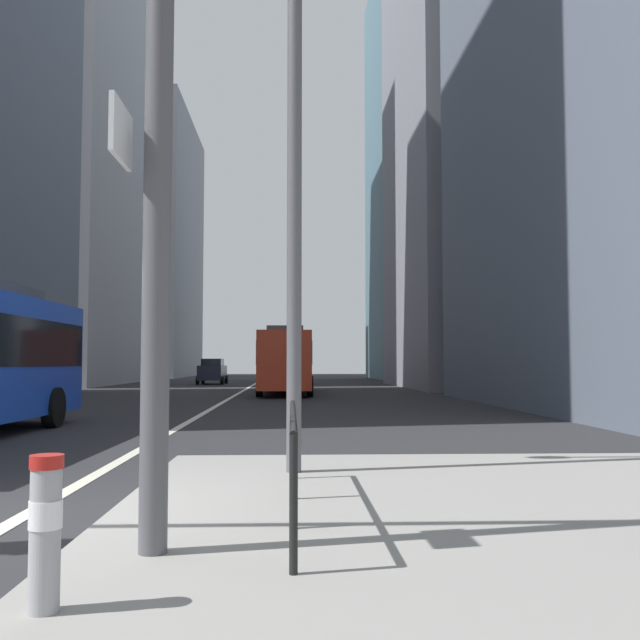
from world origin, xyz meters
TOP-DOWN VIEW (x-y plane):
  - ground_plane at (0.00, 20.00)m, footprint 160.00×160.00m
  - median_island at (5.50, -1.00)m, footprint 9.00×10.00m
  - lane_centre_line at (0.00, 30.00)m, footprint 0.20×80.00m
  - office_tower_left_mid at (-16.00, 50.85)m, footprint 11.72×25.18m
  - office_tower_left_far at (-16.00, 78.55)m, footprint 13.27×23.75m
  - office_tower_right_mid at (17.00, 40.25)m, footprint 13.61×18.81m
  - office_tower_right_far at (17.00, 64.06)m, footprint 11.37×19.89m
  - city_bus_red_receding at (2.50, 30.35)m, footprint 2.76×11.79m
  - car_oncoming_mid at (-3.24, 47.44)m, footprint 2.10×4.24m
  - car_receding_near at (2.94, 51.63)m, footprint 2.19×4.53m
  - car_receding_far at (2.30, 42.51)m, footprint 2.04×4.38m
  - street_lamp_post at (2.82, 2.22)m, footprint 5.50×0.32m
  - bollard_left at (1.35, -3.06)m, footprint 0.20×0.20m
  - pedestrian_railing at (2.80, -0.34)m, footprint 0.06×4.13m

SIDE VIEW (x-z plane):
  - ground_plane at x=0.00m, z-range 0.00..0.00m
  - lane_centre_line at x=0.00m, z-range 0.00..0.01m
  - median_island at x=5.50m, z-range 0.00..0.15m
  - bollard_left at x=1.35m, z-range 0.20..1.11m
  - pedestrian_railing at x=2.80m, z-range 0.38..1.36m
  - car_oncoming_mid at x=-3.24m, z-range 0.02..1.96m
  - car_receding_far at x=2.30m, z-range 0.02..1.96m
  - car_receding_near at x=2.94m, z-range 0.02..1.96m
  - city_bus_red_receding at x=2.50m, z-range 0.14..3.54m
  - street_lamp_post at x=2.82m, z-range 1.28..9.28m
  - office_tower_left_far at x=-16.00m, z-range 0.00..31.13m
  - office_tower_right_mid at x=17.00m, z-range 0.00..32.08m
  - office_tower_right_far at x=17.00m, z-range 0.00..42.65m
  - office_tower_left_mid at x=-16.00m, z-range 0.00..46.98m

